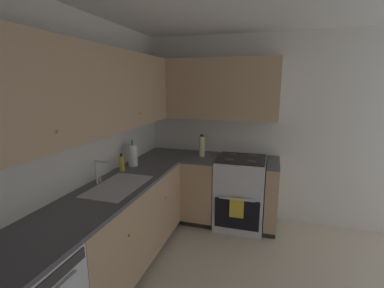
# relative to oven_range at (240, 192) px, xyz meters

# --- Properties ---
(wall_back) EXTENTS (3.97, 0.05, 2.50)m
(wall_back) POSITION_rel_oven_range_xyz_m (-1.65, 1.36, 0.78)
(wall_back) COLOR silver
(wall_back) RESTS_ON ground_plane
(wall_right) EXTENTS (0.05, 3.67, 2.50)m
(wall_right) POSITION_rel_oven_range_xyz_m (0.31, -0.45, 0.78)
(wall_right) COLOR silver
(wall_right) RESTS_ON ground_plane
(lower_cabinets_back) EXTENTS (1.82, 0.62, 0.88)m
(lower_cabinets_back) POSITION_rel_oven_range_xyz_m (-1.23, 1.04, -0.02)
(lower_cabinets_back) COLOR tan
(lower_cabinets_back) RESTS_ON ground_plane
(countertop_back) EXTENTS (3.03, 0.60, 0.03)m
(countertop_back) POSITION_rel_oven_range_xyz_m (-1.23, 1.04, 0.43)
(countertop_back) COLOR #4C4C51
(countertop_back) RESTS_ON lower_cabinets_back
(lower_cabinets_right) EXTENTS (0.62, 1.21, 0.88)m
(lower_cabinets_right) POSITION_rel_oven_range_xyz_m (-0.02, 0.28, -0.02)
(lower_cabinets_right) COLOR tan
(lower_cabinets_right) RESTS_ON ground_plane
(countertop_right) EXTENTS (0.60, 1.21, 0.03)m
(countertop_right) POSITION_rel_oven_range_xyz_m (-0.02, 0.28, 0.43)
(countertop_right) COLOR #4C4C51
(countertop_right) RESTS_ON lower_cabinets_right
(oven_range) EXTENTS (0.68, 0.62, 1.07)m
(oven_range) POSITION_rel_oven_range_xyz_m (0.00, 0.00, 0.00)
(oven_range) COLOR silver
(oven_range) RESTS_ON ground_plane
(upper_cabinets_back) EXTENTS (2.71, 0.34, 0.77)m
(upper_cabinets_back) POSITION_rel_oven_range_xyz_m (-1.39, 1.18, 1.33)
(upper_cabinets_back) COLOR tan
(upper_cabinets_right) EXTENTS (0.32, 1.76, 0.77)m
(upper_cabinets_right) POSITION_rel_oven_range_xyz_m (0.12, 0.46, 1.33)
(upper_cabinets_right) COLOR tan
(sink) EXTENTS (0.69, 0.40, 0.10)m
(sink) POSITION_rel_oven_range_xyz_m (-1.31, 1.01, 0.41)
(sink) COLOR #B7B7BC
(sink) RESTS_ON countertop_back
(faucet) EXTENTS (0.07, 0.16, 0.24)m
(faucet) POSITION_rel_oven_range_xyz_m (-1.31, 1.21, 0.59)
(faucet) COLOR silver
(faucet) RESTS_ON countertop_back
(soap_bottle) EXTENTS (0.06, 0.06, 0.20)m
(soap_bottle) POSITION_rel_oven_range_xyz_m (-0.89, 1.22, 0.54)
(soap_bottle) COLOR gold
(soap_bottle) RESTS_ON countertop_back
(paper_towel_roll) EXTENTS (0.11, 0.11, 0.32)m
(paper_towel_roll) POSITION_rel_oven_range_xyz_m (-0.67, 1.20, 0.58)
(paper_towel_roll) COLOR white
(paper_towel_roll) RESTS_ON countertop_back
(oil_bottle) EXTENTS (0.08, 0.08, 0.29)m
(oil_bottle) POSITION_rel_oven_range_xyz_m (-0.02, 0.53, 0.59)
(oil_bottle) COLOR beige
(oil_bottle) RESTS_ON countertop_right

